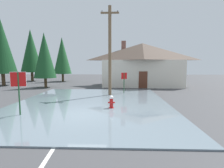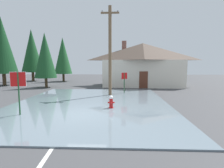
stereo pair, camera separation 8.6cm
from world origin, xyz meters
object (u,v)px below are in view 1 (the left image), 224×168
object	(u,v)px
stop_sign_far	(124,79)
pine_tree_far_center	(45,55)
stop_sign_near	(19,84)
utility_pole	(110,50)
pine_tree_tall_left	(62,56)
fire_hydrant	(111,102)
house	(142,64)
pine_tree_mid_left	(1,45)
pine_tree_short_left	(31,51)

from	to	relation	value
stop_sign_far	pine_tree_far_center	size ratio (longest dim) A/B	0.31
stop_sign_near	utility_pole	bearing A→B (deg)	55.00
stop_sign_far	pine_tree_tall_left	world-z (taller)	pine_tree_tall_left
utility_pole	fire_hydrant	bearing A→B (deg)	-86.10
fire_hydrant	utility_pole	world-z (taller)	utility_pole
house	pine_tree_far_center	distance (m)	12.26
pine_tree_tall_left	pine_tree_mid_left	bearing A→B (deg)	-137.31
utility_pole	pine_tree_far_center	world-z (taller)	utility_pole
pine_tree_far_center	utility_pole	bearing A→B (deg)	-33.81
stop_sign_near	pine_tree_tall_left	distance (m)	20.18
utility_pole	house	distance (m)	8.66
house	pine_tree_short_left	xyz separation A→B (m)	(-17.69, 5.90, 2.18)
utility_pole	stop_sign_far	xyz separation A→B (m)	(1.30, 1.04, -2.65)
pine_tree_mid_left	pine_tree_short_left	xyz separation A→B (m)	(0.85, 6.26, -0.26)
stop_sign_near	house	world-z (taller)	house
stop_sign_near	pine_tree_tall_left	world-z (taller)	pine_tree_tall_left
stop_sign_far	pine_tree_mid_left	distance (m)	17.62
house	pine_tree_tall_left	xyz separation A→B (m)	(-12.29, 5.42, 1.34)
stop_sign_far	house	size ratio (longest dim) A/B	0.19
stop_sign_near	stop_sign_far	distance (m)	9.64
house	pine_tree_mid_left	world-z (taller)	pine_tree_mid_left
stop_sign_near	pine_tree_short_left	bearing A→B (deg)	114.64
stop_sign_near	stop_sign_far	bearing A→B (deg)	52.19
fire_hydrant	pine_tree_short_left	bearing A→B (deg)	127.63
stop_sign_far	pine_tree_tall_left	size ratio (longest dim) A/B	0.29
stop_sign_far	stop_sign_near	bearing A→B (deg)	-127.81
stop_sign_far	pine_tree_tall_left	bearing A→B (deg)	128.98
stop_sign_near	pine_tree_mid_left	world-z (taller)	pine_tree_mid_left
utility_pole	pine_tree_short_left	xyz separation A→B (m)	(-13.85, 13.57, 0.96)
fire_hydrant	stop_sign_far	size ratio (longest dim) A/B	0.42
pine_tree_mid_left	pine_tree_short_left	distance (m)	6.32
fire_hydrant	pine_tree_short_left	distance (m)	23.68
pine_tree_tall_left	pine_tree_far_center	bearing A→B (deg)	-88.01
pine_tree_short_left	house	bearing A→B (deg)	-18.46
house	pine_tree_short_left	size ratio (longest dim) A/B	1.28
utility_pole	pine_tree_mid_left	distance (m)	16.47
pine_tree_short_left	pine_tree_far_center	size ratio (longest dim) A/B	1.30
house	pine_tree_mid_left	distance (m)	18.71
stop_sign_near	utility_pole	xyz separation A→B (m)	(4.61, 6.58, 2.35)
stop_sign_far	pine_tree_far_center	world-z (taller)	pine_tree_far_center
fire_hydrant	house	distance (m)	13.20
pine_tree_mid_left	pine_tree_short_left	world-z (taller)	pine_tree_mid_left
stop_sign_near	house	xyz separation A→B (m)	(8.45, 14.24, 1.13)
stop_sign_near	pine_tree_mid_left	bearing A→B (deg)	126.02
stop_sign_far	pine_tree_tall_left	xyz separation A→B (m)	(-9.75, 12.05, 2.77)
stop_sign_near	pine_tree_far_center	world-z (taller)	pine_tree_far_center
utility_pole	pine_tree_tall_left	size ratio (longest dim) A/B	1.09
fire_hydrant	pine_tree_mid_left	xyz separation A→B (m)	(-15.03, 12.13, 4.90)
pine_tree_far_center	fire_hydrant	bearing A→B (deg)	-50.43
utility_pole	pine_tree_tall_left	distance (m)	15.57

